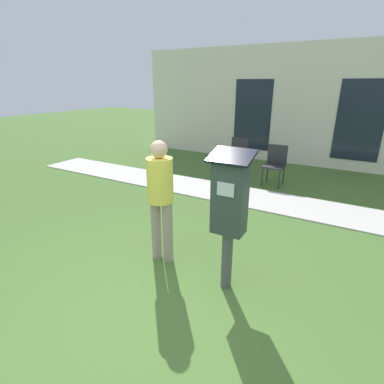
% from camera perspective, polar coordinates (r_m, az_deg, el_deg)
% --- Properties ---
extents(ground_plane, '(40.00, 40.00, 0.00)m').
position_cam_1_polar(ground_plane, '(3.26, -9.03, -22.89)').
color(ground_plane, '#476B2D').
extents(sidewalk, '(12.00, 1.10, 0.02)m').
position_cam_1_polar(sidewalk, '(6.14, 13.08, -1.38)').
color(sidewalk, beige).
rests_on(sidewalk, ground).
extents(building_facade, '(10.00, 0.26, 3.20)m').
position_cam_1_polar(building_facade, '(9.01, 20.57, 15.02)').
color(building_facade, beige).
rests_on(building_facade, ground).
extents(parking_meter, '(0.44, 0.31, 1.59)m').
position_cam_1_polar(parking_meter, '(3.13, 7.13, -2.39)').
color(parking_meter, '#4C4C4C').
rests_on(parking_meter, ground).
extents(person_standing, '(0.32, 0.32, 1.58)m').
position_cam_1_polar(person_standing, '(3.70, -6.02, -0.20)').
color(person_standing, gray).
rests_on(person_standing, ground).
extents(outdoor_chair_left, '(0.44, 0.44, 0.90)m').
position_cam_1_polar(outdoor_chair_left, '(7.73, 8.72, 7.35)').
color(outdoor_chair_left, '#262628').
rests_on(outdoor_chair_left, ground).
extents(outdoor_chair_middle, '(0.44, 0.44, 0.90)m').
position_cam_1_polar(outdoor_chair_middle, '(7.04, 15.60, 5.58)').
color(outdoor_chair_middle, '#262628').
rests_on(outdoor_chair_middle, ground).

